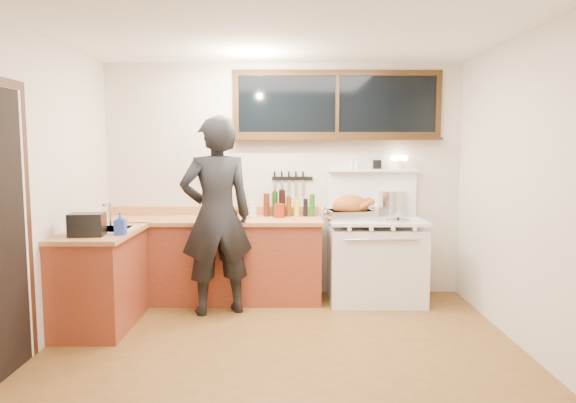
{
  "coord_description": "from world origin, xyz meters",
  "views": [
    {
      "loc": [
        0.04,
        -4.06,
        1.67
      ],
      "look_at": [
        0.05,
        0.85,
        1.15
      ],
      "focal_mm": 32.0,
      "sensor_mm": 36.0,
      "label": 1
    }
  ],
  "objects_px": {
    "vintage_stove": "(375,259)",
    "roast_turkey": "(351,210)",
    "cutting_board": "(228,214)",
    "man": "(217,216)"
  },
  "relations": [
    {
      "from": "vintage_stove",
      "to": "cutting_board",
      "type": "relative_size",
      "value": 3.23
    },
    {
      "from": "cutting_board",
      "to": "roast_turkey",
      "type": "xyz_separation_m",
      "value": [
        1.32,
        -0.02,
        0.05
      ]
    },
    {
      "from": "vintage_stove",
      "to": "cutting_board",
      "type": "distance_m",
      "value": 1.67
    },
    {
      "from": "vintage_stove",
      "to": "roast_turkey",
      "type": "bearing_deg",
      "value": -178.41
    },
    {
      "from": "vintage_stove",
      "to": "roast_turkey",
      "type": "height_order",
      "value": "vintage_stove"
    },
    {
      "from": "cutting_board",
      "to": "roast_turkey",
      "type": "bearing_deg",
      "value": -0.92
    },
    {
      "from": "cutting_board",
      "to": "roast_turkey",
      "type": "relative_size",
      "value": 0.87
    },
    {
      "from": "vintage_stove",
      "to": "man",
      "type": "xyz_separation_m",
      "value": [
        -1.66,
        -0.41,
        0.52
      ]
    },
    {
      "from": "cutting_board",
      "to": "man",
      "type": "bearing_deg",
      "value": -99.25
    },
    {
      "from": "vintage_stove",
      "to": "roast_turkey",
      "type": "relative_size",
      "value": 2.82
    }
  ]
}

